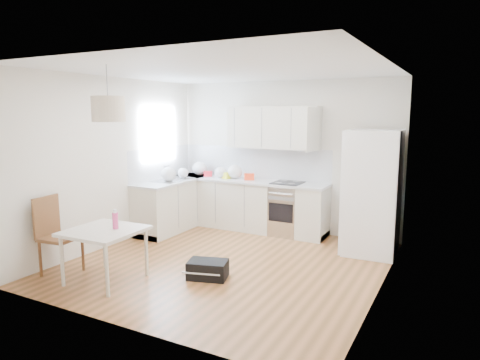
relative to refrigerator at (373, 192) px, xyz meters
The scene contains 29 objects.
floor 2.47m from the refrigerator, 138.49° to the right, with size 4.20×4.20×0.00m, color brown.
ceiling 2.88m from the refrigerator, 138.49° to the right, with size 4.20×4.20×0.00m, color white.
wall_back 1.85m from the refrigerator, 161.18° to the left, with size 4.20×4.20×0.00m, color silver.
wall_left 4.12m from the refrigerator, 158.32° to the right, with size 4.20×4.20×0.00m, color silver.
wall_right 1.62m from the refrigerator, 75.67° to the right, with size 4.20×4.20×0.00m, color silver.
window_glassblock 3.90m from the refrigerator, behind, with size 0.02×1.00×1.00m, color #BFE0F9.
cabinets_back 2.38m from the refrigerator, behind, with size 3.00×0.60×0.88m, color beige.
cabinets_left 3.56m from the refrigerator, behind, with size 0.60×1.80×0.88m, color beige.
counter_back 2.33m from the refrigerator, behind, with size 3.02×0.64×0.04m, color #B5B7BA.
counter_left 3.53m from the refrigerator, behind, with size 0.64×1.82×0.04m, color #B5B7BA.
backsplash_back 2.40m from the refrigerator, 165.97° to the left, with size 3.00×0.01×0.58m, color silver.
backsplash_left 3.83m from the refrigerator, behind, with size 0.01×1.80×0.58m, color silver.
upper_cabinets 2.13m from the refrigerator, 167.18° to the left, with size 1.70×0.32×0.75m, color beige.
range_oven 1.62m from the refrigerator, 169.37° to the left, with size 0.50×0.61×0.88m, color #B8BABD, non-canonical shape.
sink 3.53m from the refrigerator, behind, with size 0.50×0.80×0.16m, color #B8BABD, non-canonical shape.
refrigerator is the anchor object (origin of this frame).
dining_table 3.95m from the refrigerator, 134.58° to the right, with size 0.89×0.89×0.68m.
dining_chair 4.54m from the refrigerator, 140.27° to the right, with size 0.44×0.44×1.04m, color #502B18, non-canonical shape.
drink_bottle 3.80m from the refrigerator, 134.40° to the right, with size 0.07×0.07×0.25m, color #D43B78.
gym_bag 2.82m from the refrigerator, 128.15° to the right, with size 0.50×0.33×0.23m, color black.
pendant_lamp 4.02m from the refrigerator, 132.79° to the right, with size 0.39×0.39×0.30m, color beige.
grocery_bag_a 3.41m from the refrigerator, behind, with size 0.30×0.25×0.27m, color silver.
grocery_bag_b 2.85m from the refrigerator, behind, with size 0.23×0.20×0.21m, color silver.
grocery_bag_c 2.58m from the refrigerator, behind, with size 0.29×0.24×0.26m, color silver.
grocery_bag_d 3.48m from the refrigerator, behind, with size 0.21×0.18×0.19m, color silver.
grocery_bag_e 3.52m from the refrigerator, behind, with size 0.28×0.24×0.25m, color silver.
snack_orange 2.28m from the refrigerator, behind, with size 0.18×0.11×0.12m, color #F23815.
snack_yellow 2.75m from the refrigerator, behind, with size 0.17×0.11×0.12m, color yellow.
snack_red 3.17m from the refrigerator, behind, with size 0.15×0.10×0.11m, color red.
Camera 1 is at (2.90, -5.11, 2.14)m, focal length 32.00 mm.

